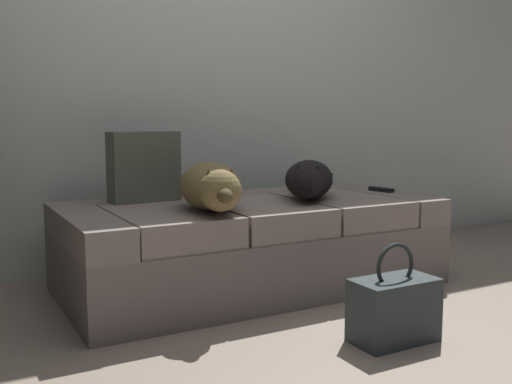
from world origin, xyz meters
TOP-DOWN VIEW (x-y plane):
  - ground_plane at (0.00, 0.00)m, footprint 10.00×10.00m
  - back_wall at (0.00, 1.70)m, footprint 6.40×0.10m
  - couch at (0.00, 1.03)m, footprint 1.81×0.87m
  - dog_tan at (-0.30, 0.84)m, footprint 0.37×0.62m
  - dog_dark at (0.28, 0.95)m, footprint 0.45×0.52m
  - tv_remote at (0.81, 1.01)m, footprint 0.07×0.15m
  - throw_pillow at (-0.46, 1.27)m, footprint 0.35×0.15m
  - handbag at (0.12, 0.13)m, footprint 0.32×0.18m

SIDE VIEW (x-z plane):
  - ground_plane at x=0.00m, z-range 0.00..0.00m
  - handbag at x=0.12m, z-range -0.06..0.31m
  - couch at x=0.00m, z-range 0.00..0.43m
  - tv_remote at x=0.81m, z-range 0.43..0.45m
  - dog_dark at x=0.28m, z-range 0.43..0.62m
  - dog_tan at x=-0.30m, z-range 0.43..0.64m
  - throw_pillow at x=-0.46m, z-range 0.43..0.77m
  - back_wall at x=0.00m, z-range 0.00..2.80m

